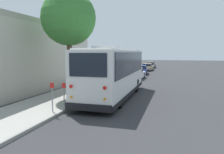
# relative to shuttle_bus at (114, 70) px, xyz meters

# --- Properties ---
(ground_plane) EXTENTS (160.00, 160.00, 0.00)m
(ground_plane) POSITION_rel_shuttle_bus_xyz_m (-1.26, -0.26, -1.95)
(ground_plane) COLOR #333335
(sidewalk_slab) EXTENTS (80.00, 3.57, 0.15)m
(sidewalk_slab) POSITION_rel_shuttle_bus_xyz_m (-1.26, 3.43, -1.88)
(sidewalk_slab) COLOR #A3A099
(sidewalk_slab) RESTS_ON ground
(curb_strip) EXTENTS (80.00, 0.14, 0.15)m
(curb_strip) POSITION_rel_shuttle_bus_xyz_m (-1.26, 1.58, -1.88)
(curb_strip) COLOR gray
(curb_strip) RESTS_ON ground
(shuttle_bus) EXTENTS (10.04, 2.74, 3.62)m
(shuttle_bus) POSITION_rel_shuttle_bus_xyz_m (0.00, 0.00, 0.00)
(shuttle_bus) COLOR white
(shuttle_bus) RESTS_ON ground
(parked_sedan_white) EXTENTS (4.62, 1.86, 1.31)m
(parked_sedan_white) POSITION_rel_shuttle_bus_xyz_m (11.23, 0.38, -1.34)
(parked_sedan_white) COLOR silver
(parked_sedan_white) RESTS_ON ground
(parked_sedan_blue) EXTENTS (4.63, 2.01, 1.31)m
(parked_sedan_blue) POSITION_rel_shuttle_bus_xyz_m (17.33, 0.56, -1.35)
(parked_sedan_blue) COLOR navy
(parked_sedan_blue) RESTS_ON ground
(parked_sedan_tan) EXTENTS (4.57, 1.86, 1.30)m
(parked_sedan_tan) POSITION_rel_shuttle_bus_xyz_m (24.04, 0.49, -1.35)
(parked_sedan_tan) COLOR tan
(parked_sedan_tan) RESTS_ON ground
(parked_sedan_gray) EXTENTS (4.72, 1.89, 1.26)m
(parked_sedan_gray) POSITION_rel_shuttle_bus_xyz_m (30.75, 0.63, -1.38)
(parked_sedan_gray) COLOR slate
(parked_sedan_gray) RESTS_ON ground
(street_tree) EXTENTS (3.79, 3.79, 7.90)m
(street_tree) POSITION_rel_shuttle_bus_xyz_m (-0.81, 3.03, 3.88)
(street_tree) COLOR brown
(street_tree) RESTS_ON sidewalk_slab
(sign_post_near) EXTENTS (0.06, 0.22, 1.54)m
(sign_post_near) POSITION_rel_shuttle_bus_xyz_m (-5.13, 1.92, -1.01)
(sign_post_near) COLOR gray
(sign_post_near) RESTS_ON sidewalk_slab
(sign_post_far) EXTENTS (0.06, 0.22, 1.35)m
(sign_post_far) POSITION_rel_shuttle_bus_xyz_m (-3.89, 1.92, -1.11)
(sign_post_far) COLOR gray
(sign_post_far) RESTS_ON sidewalk_slab
(fire_hydrant) EXTENTS (0.22, 0.22, 0.81)m
(fire_hydrant) POSITION_rel_shuttle_bus_xyz_m (6.33, 2.13, -1.40)
(fire_hydrant) COLOR gold
(fire_hydrant) RESTS_ON sidewalk_slab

